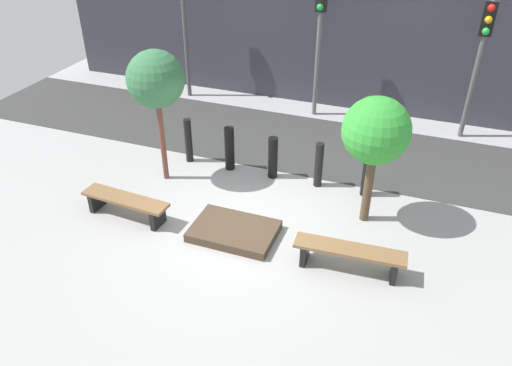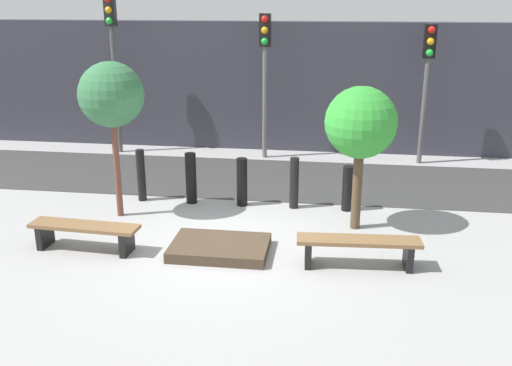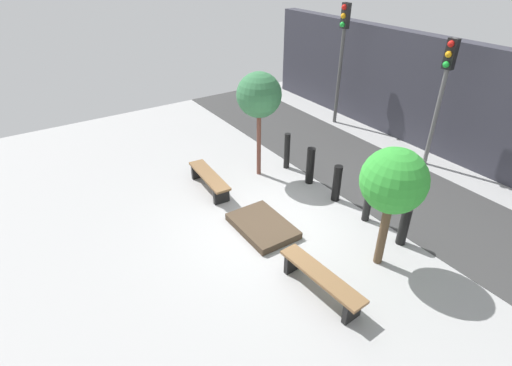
{
  "view_description": "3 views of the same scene",
  "coord_description": "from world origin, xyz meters",
  "views": [
    {
      "loc": [
        2.99,
        -7.08,
        5.87
      ],
      "look_at": [
        0.23,
        0.31,
        0.87
      ],
      "focal_mm": 35.0,
      "sensor_mm": 36.0,
      "label": 1
    },
    {
      "loc": [
        1.76,
        -8.56,
        3.98
      ],
      "look_at": [
        0.52,
        0.27,
        1.04
      ],
      "focal_mm": 40.0,
      "sensor_mm": 36.0,
      "label": 2
    },
    {
      "loc": [
        6.03,
        -4.4,
        5.6
      ],
      "look_at": [
        -0.59,
        -0.05,
        0.87
      ],
      "focal_mm": 28.0,
      "sensor_mm": 36.0,
      "label": 3
    }
  ],
  "objects": [
    {
      "name": "bollard_left",
      "position": [
        -1.03,
        1.98,
        0.52
      ],
      "size": [
        0.22,
        0.22,
        1.03
      ],
      "primitive_type": "cylinder",
      "color": "black",
      "rests_on": "ground"
    },
    {
      "name": "traffic_light_west",
      "position": [
        -3.89,
        5.56,
        2.77
      ],
      "size": [
        0.28,
        0.27,
        4.03
      ],
      "color": "#4D4D4D",
      "rests_on": "ground"
    },
    {
      "name": "tree_behind_right_bench",
      "position": [
        2.2,
        1.1,
        1.9
      ],
      "size": [
        1.23,
        1.23,
        2.55
      ],
      "color": "brown",
      "rests_on": "ground"
    },
    {
      "name": "bollard_right",
      "position": [
        1.03,
        1.98,
        0.51
      ],
      "size": [
        0.18,
        0.18,
        1.02
      ],
      "primitive_type": "cylinder",
      "color": "black",
      "rests_on": "ground"
    },
    {
      "name": "bench_right",
      "position": [
        2.2,
        -0.46,
        0.34
      ],
      "size": [
        1.9,
        0.5,
        0.47
      ],
      "rotation": [
        0.0,
        0.0,
        0.06
      ],
      "color": "black",
      "rests_on": "ground"
    },
    {
      "name": "traffic_light_mid_east",
      "position": [
        3.89,
        5.56,
        2.33
      ],
      "size": [
        0.28,
        0.27,
        3.36
      ],
      "color": "#545454",
      "rests_on": "ground"
    },
    {
      "name": "planter_bed",
      "position": [
        0.0,
        -0.26,
        0.08
      ],
      "size": [
        1.57,
        1.06,
        0.17
      ],
      "primitive_type": "cube",
      "color": "#463728",
      "rests_on": "ground"
    },
    {
      "name": "tree_behind_left_bench",
      "position": [
        -2.2,
        1.1,
        2.28
      ],
      "size": [
        1.17,
        1.17,
        2.89
      ],
      "color": "brown",
      "rests_on": "ground"
    },
    {
      "name": "bollard_center",
      "position": [
        0.0,
        1.98,
        0.48
      ],
      "size": [
        0.21,
        0.21,
        0.97
      ],
      "primitive_type": "cylinder",
      "color": "black",
      "rests_on": "ground"
    },
    {
      "name": "bollard_far_left",
      "position": [
        -2.06,
        1.98,
        0.53
      ],
      "size": [
        0.17,
        0.17,
        1.06
      ],
      "primitive_type": "cylinder",
      "color": "black",
      "rests_on": "ground"
    },
    {
      "name": "bench_left",
      "position": [
        -2.2,
        -0.46,
        0.32
      ],
      "size": [
        1.83,
        0.52,
        0.45
      ],
      "rotation": [
        0.0,
        0.0,
        -0.06
      ],
      "color": "black",
      "rests_on": "ground"
    },
    {
      "name": "building_facade",
      "position": [
        0.0,
        6.56,
        1.68
      ],
      "size": [
        16.2,
        0.5,
        3.36
      ],
      "primitive_type": "cube",
      "color": "#33333D",
      "rests_on": "ground"
    },
    {
      "name": "road_strip",
      "position": [
        0.0,
        3.75,
        0.01
      ],
      "size": [
        18.0,
        3.04,
        0.01
      ],
      "primitive_type": "cube",
      "color": "#373737",
      "rests_on": "ground"
    },
    {
      "name": "traffic_light_mid_west",
      "position": [
        0.0,
        5.56,
        2.48
      ],
      "size": [
        0.28,
        0.27,
        3.58
      ],
      "color": "slate",
      "rests_on": "ground"
    },
    {
      "name": "bollard_far_right",
      "position": [
        2.06,
        1.98,
        0.44
      ],
      "size": [
        0.21,
        0.21,
        0.89
      ],
      "primitive_type": "cylinder",
      "color": "black",
      "rests_on": "ground"
    },
    {
      "name": "ground_plane",
      "position": [
        0.0,
        0.0,
        0.0
      ],
      "size": [
        18.0,
        18.0,
        0.0
      ],
      "primitive_type": "plane",
      "color": "#9D9D9D"
    }
  ]
}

